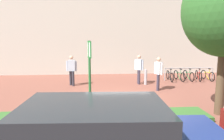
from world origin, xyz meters
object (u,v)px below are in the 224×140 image
Objects in this scene: bollard_steel at (146,77)px; person_shirt_white at (139,67)px; parking_sign_post at (90,69)px; person_shirt_blue at (158,71)px; bike_at_sign at (91,109)px; person_casual_tan at (72,69)px; bike_rack_cluster at (189,75)px.

person_shirt_white is (-0.36, 0.25, 0.53)m from bollard_steel.
parking_sign_post is at bearing -117.05° from person_shirt_white.
parking_sign_post is 2.86× the size of bollard_steel.
parking_sign_post reaches higher than person_shirt_white.
bollard_steel is 1.48m from person_shirt_blue.
person_casual_tan reaches higher than bike_at_sign.
bike_rack_cluster is at bearing 40.57° from person_shirt_blue.
person_shirt_white is at bearing -167.27° from bike_rack_cluster.
bike_rack_cluster is at bearing 44.75° from parking_sign_post.
parking_sign_post reaches higher than bike_rack_cluster.
parking_sign_post is 6.08m from bollard_steel.
person_casual_tan reaches higher than bollard_steel.
parking_sign_post is 1.50× the size of person_shirt_blue.
parking_sign_post reaches higher than person_casual_tan.
bike_at_sign is at bearing -135.39° from bike_rack_cluster.
person_shirt_blue is at bearing -66.49° from person_shirt_white.
parking_sign_post is at bearing -116.07° from bike_at_sign.
parking_sign_post is at bearing -135.25° from bike_rack_cluster.
bollard_steel is (3.08, 5.09, -1.23)m from parking_sign_post.
person_casual_tan is 1.00× the size of person_shirt_blue.
bike_at_sign is at bearing 63.93° from parking_sign_post.
person_shirt_blue is (3.41, 3.76, -0.69)m from parking_sign_post.
parking_sign_post is at bearing -77.10° from person_casual_tan.
bike_rack_cluster is 7.45m from person_casual_tan.
bollard_steel is 0.69m from person_shirt_white.
person_shirt_white is (2.70, 5.28, 0.63)m from bike_at_sign.
bike_rack_cluster is at bearing 44.61° from bike_at_sign.
bike_rack_cluster is 3.57× the size of bollard_steel.
bike_rack_cluster is 3.69m from person_shirt_blue.
person_casual_tan is (-7.36, -0.93, 0.64)m from bike_rack_cluster.
bike_at_sign is at bearing -76.66° from person_casual_tan.
person_shirt_blue reaches higher than bike_at_sign.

